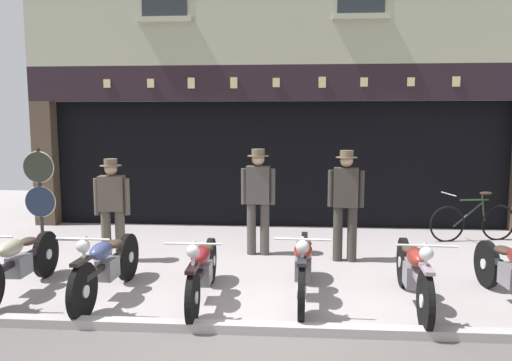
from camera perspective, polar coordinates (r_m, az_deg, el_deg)
name	(u,v)px	position (r m, az deg, el deg)	size (l,w,h in m)	color
shop_facade	(280,139)	(11.79, 2.76, 4.88)	(10.54, 4.42, 6.64)	black
motorcycle_far_left	(18,262)	(6.96, -26.02, -8.54)	(0.62, 2.06, 0.92)	black
motorcycle_left	(107,265)	(6.42, -17.02, -9.40)	(0.62, 2.03, 0.93)	black
motorcycle_center_left	(202,269)	(6.06, -6.28, -10.23)	(0.62, 2.02, 0.91)	black
motorcycle_center	(303,265)	(6.15, 5.53, -9.78)	(0.62, 2.12, 0.93)	black
motorcycle_center_right	(414,272)	(6.17, 17.92, -10.09)	(0.62, 2.09, 0.92)	black
salesman_left	(112,205)	(7.94, -16.43, -2.80)	(0.56, 0.33, 1.62)	brown
shopkeeper_center	(258,196)	(8.00, 0.25, -1.84)	(0.56, 0.35, 1.75)	#47423D
salesman_right	(346,200)	(7.75, 10.42, -2.27)	(0.56, 0.33, 1.75)	#38332D
tyre_sign_pole	(40,186)	(9.76, -23.93, -0.56)	(0.58, 0.06, 1.71)	#232328
advert_board_near	(357,150)	(10.30, 11.70, 3.46)	(0.70, 0.03, 1.06)	silver
advert_board_far	(403,151)	(10.46, 16.74, 3.34)	(0.72, 0.03, 1.05)	silver
leaning_bicycle	(473,221)	(9.88, 24.04, -4.36)	(1.66, 0.54, 0.93)	black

